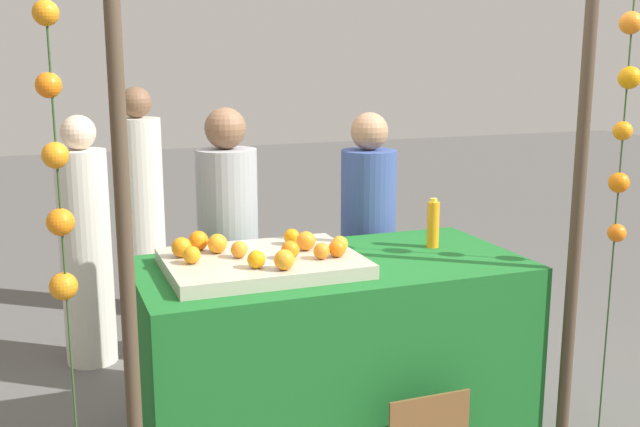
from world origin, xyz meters
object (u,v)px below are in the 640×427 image
Objects in this scene: orange_0 at (239,250)px; vendor_left at (229,268)px; stall_counter at (331,356)px; orange_1 at (322,251)px; juice_bottle at (433,224)px; vendor_right at (368,258)px.

orange_0 is 0.05× the size of vendor_left.
vendor_left is (-0.32, 0.68, 0.28)m from stall_counter.
orange_1 is (0.33, -0.15, -0.00)m from orange_0.
juice_bottle is 1.11m from vendor_left.
vendor_right is at bearing 35.67° from orange_0.
vendor_left reaches higher than vendor_right.
vendor_left is at bearing 104.99° from orange_1.
juice_bottle is at bearing -33.86° from vendor_left.
stall_counter is at bearing -1.68° from orange_0.
vendor_right is (-0.08, 0.59, -0.31)m from juice_bottle.
stall_counter is at bearing -125.95° from vendor_right.
orange_0 is at bearing -99.59° from vendor_left.
orange_0 reaches higher than stall_counter.
orange_0 is 0.36m from orange_1.
juice_bottle reaches higher than orange_1.
stall_counter is 24.49× the size of orange_1.
juice_bottle is (0.57, 0.08, 0.58)m from stall_counter.
stall_counter is 0.87m from vendor_right.
juice_bottle is (0.67, 0.22, 0.02)m from orange_1.
vendor_left is 0.81m from vendor_right.
orange_0 is 1.03× the size of orange_1.
vendor_left is at bearing 80.41° from orange_0.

